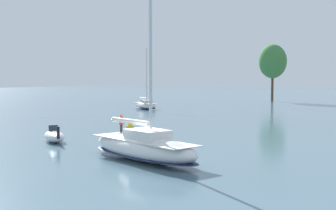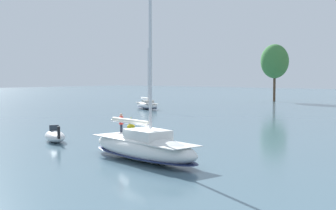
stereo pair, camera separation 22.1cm
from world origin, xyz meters
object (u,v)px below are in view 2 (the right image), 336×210
sailboat_main (143,146)px  channel_buoy (131,126)px  sailboat_moored_far_slip (147,105)px  tree_shore_center (275,61)px  motor_tender (55,136)px

sailboat_main → channel_buoy: (-13.53, 12.94, -0.45)m
sailboat_moored_far_slip → channel_buoy: bearing=-51.4°
tree_shore_center → sailboat_moored_far_slip: bearing=-99.9°
tree_shore_center → channel_buoy: size_ratio=8.60×
tree_shore_center → channel_buoy: tree_shore_center is taller
sailboat_moored_far_slip → motor_tender: 44.86m
sailboat_main → channel_buoy: 18.73m
tree_shore_center → channel_buoy: bearing=-77.2°
channel_buoy → motor_tender: bearing=-89.1°
sailboat_moored_far_slip → motor_tender: size_ratio=2.44×
sailboat_main → motor_tender: 13.54m
tree_shore_center → sailboat_main: 86.18m
sailboat_main → motor_tender: size_ratio=3.37×
motor_tender → channel_buoy: (-0.17, 10.86, 0.09)m
motor_tender → channel_buoy: 10.86m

